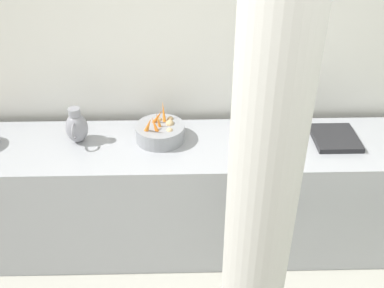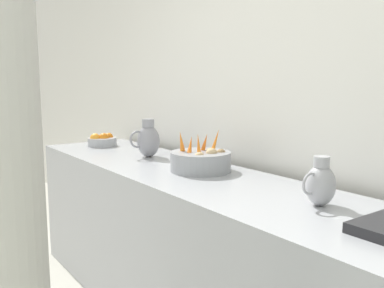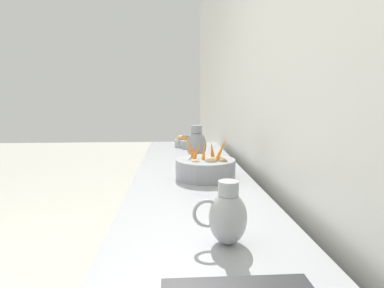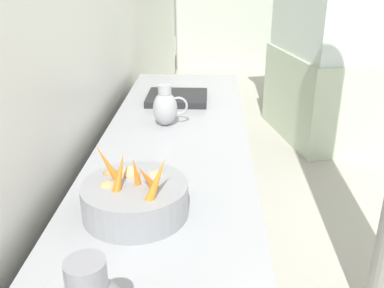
% 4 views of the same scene
% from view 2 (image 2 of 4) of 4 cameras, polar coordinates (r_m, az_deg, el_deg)
% --- Properties ---
extents(tile_wall_left, '(0.10, 9.59, 3.00)m').
position_cam_2_polar(tile_wall_left, '(2.12, 20.86, 10.85)').
color(tile_wall_left, white).
rests_on(tile_wall_left, ground_plane).
extents(prep_counter, '(0.67, 3.30, 0.90)m').
position_cam_2_polar(prep_counter, '(2.33, 2.24, -15.46)').
color(prep_counter, '#9EA0A5').
rests_on(prep_counter, ground_plane).
extents(vegetable_colander, '(0.34, 0.34, 0.24)m').
position_cam_2_polar(vegetable_colander, '(2.35, 1.21, -2.26)').
color(vegetable_colander, gray).
rests_on(vegetable_colander, prep_counter).
extents(orange_bowl, '(0.22, 0.22, 0.10)m').
position_cam_2_polar(orange_bowl, '(3.35, -12.07, 0.44)').
color(orange_bowl, '#9EA0A5').
rests_on(orange_bowl, prep_counter).
extents(metal_pitcher_tall, '(0.21, 0.15, 0.25)m').
position_cam_2_polar(metal_pitcher_tall, '(2.80, -5.97, 0.54)').
color(metal_pitcher_tall, gray).
rests_on(metal_pitcher_tall, prep_counter).
extents(metal_pitcher_short, '(0.17, 0.12, 0.20)m').
position_cam_2_polar(metal_pitcher_short, '(1.76, 16.98, -5.16)').
color(metal_pitcher_short, '#A3A3A8').
rests_on(metal_pitcher_short, prep_counter).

